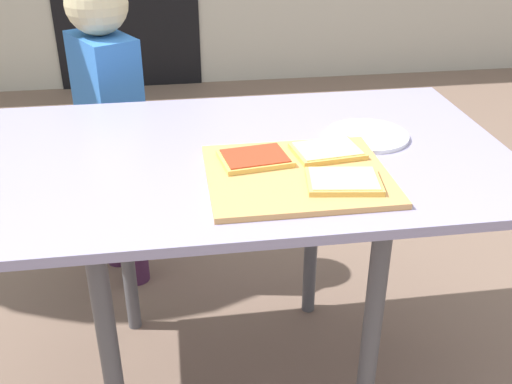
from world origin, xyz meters
name	(u,v)px	position (x,y,z in m)	size (l,w,h in m)	color
ground_plane	(233,381)	(0.00, 0.00, 0.00)	(16.00, 16.00, 0.00)	#745D4E
dining_table	(228,183)	(0.00, 0.00, 0.63)	(1.29, 0.75, 0.71)	#938DB2
cutting_board	(297,175)	(0.13, -0.15, 0.72)	(0.38, 0.33, 0.01)	tan
pizza_slice_near_right	(344,181)	(0.21, -0.21, 0.73)	(0.16, 0.13, 0.01)	#D9B251
pizza_slice_far_left	(255,158)	(0.05, -0.08, 0.73)	(0.16, 0.13, 0.01)	#D9B251
pizza_slice_far_right	(327,151)	(0.22, -0.06, 0.73)	(0.16, 0.13, 0.01)	#D9B251
plate_white_right	(367,136)	(0.34, 0.04, 0.72)	(0.20, 0.20, 0.01)	white
child_left	(110,114)	(-0.31, 0.59, 0.60)	(0.24, 0.28, 1.03)	#44213F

